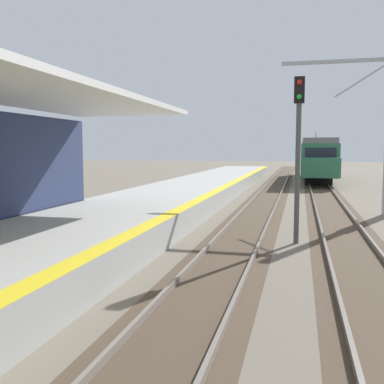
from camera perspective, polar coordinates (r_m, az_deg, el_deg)
name	(u,v)px	position (r m, az deg, el deg)	size (l,w,h in m)	color
station_platform	(108,224)	(15.27, -10.78, -4.11)	(5.00, 80.00, 0.91)	#A8A8A3
track_pair_nearest_platform	(251,222)	(18.03, 7.58, -3.87)	(2.34, 120.00, 0.16)	#4C3D2D
track_pair_middle	(339,226)	(18.00, 18.43, -4.13)	(2.34, 120.00, 0.16)	#4C3D2D
approaching_train	(317,157)	(44.03, 15.76, 4.31)	(2.93, 19.60, 4.76)	#286647
rail_signal_post	(298,142)	(14.23, 13.53, 6.23)	(0.32, 0.34, 5.20)	#4C4C4C
catenary_pylon_far_side	(383,135)	(21.57, 23.40, 6.74)	(5.00, 0.40, 7.50)	#9EA3A8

